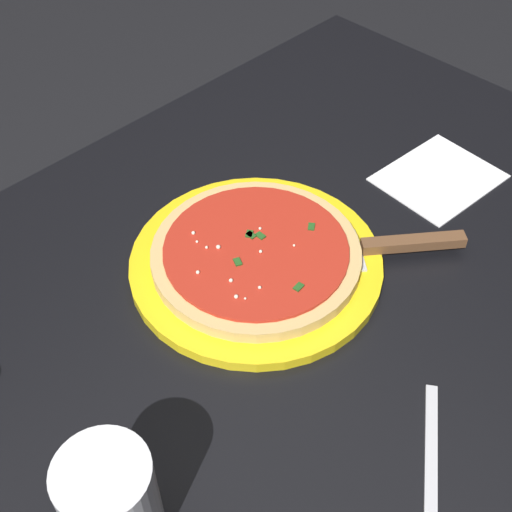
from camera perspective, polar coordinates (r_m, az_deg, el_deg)
The scene contains 7 objects.
restaurant_table at distance 0.93m, azimuth 2.57°, elevation -7.97°, with size 1.12×0.80×0.77m.
serving_plate at distance 0.84m, azimuth 0.00°, elevation -0.61°, with size 0.31×0.31×0.01m, color yellow.
pizza at distance 0.82m, azimuth -0.00°, elevation 0.19°, with size 0.25×0.25×0.02m.
pizza_server at distance 0.85m, azimuth 10.38°, elevation 0.79°, with size 0.20×0.17×0.01m.
cup_tall_drink at distance 0.62m, azimuth -11.97°, elevation -19.52°, with size 0.08×0.08×0.12m, color silver.
napkin_folded_right at distance 1.00m, azimuth 14.99°, elevation 6.32°, with size 0.16×0.13×0.00m, color white.
fork at distance 0.70m, azimuth 14.37°, elevation -17.62°, with size 0.16×0.12×0.00m.
Camera 1 is at (-0.42, -0.35, 1.38)m, focal length 47.97 mm.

